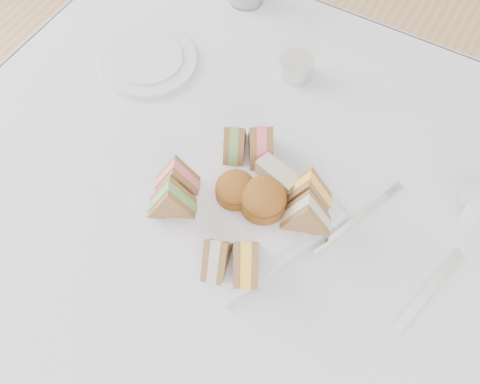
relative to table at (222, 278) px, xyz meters
The scene contains 19 objects.
floor 0.37m from the table, ahead, with size 4.00×4.00×0.00m, color #9E7751.
table is the anchor object (origin of this frame).
tablecloth 0.37m from the table, ahead, with size 1.02×1.02×0.01m, color silver.
serving_plate 0.39m from the table, 17.19° to the right, with size 0.25×0.25×0.01m, color silver.
sandwich_fl_a 0.43m from the table, 141.37° to the right, with size 0.08×0.04×0.07m, color brown, non-canonical shape.
sandwich_fl_b 0.43m from the table, 111.65° to the right, with size 0.08×0.04×0.07m, color brown, non-canonical shape.
sandwich_fr_a 0.45m from the table, 41.78° to the right, with size 0.08×0.04×0.07m, color brown, non-canonical shape.
sandwich_fr_b 0.45m from the table, 57.59° to the right, with size 0.08×0.04×0.07m, color brown, non-canonical shape.
sandwich_bl_a 0.43m from the table, 93.90° to the left, with size 0.07×0.03×0.07m, color brown, non-canonical shape.
sandwich_bl_b 0.44m from the table, 68.03° to the left, with size 0.08×0.04×0.07m, color brown, non-canonical shape.
sandwich_br_a 0.46m from the table, ahead, with size 0.08×0.04×0.07m, color brown, non-canonical shape.
sandwich_br_b 0.45m from the table, 16.89° to the left, with size 0.08×0.04×0.07m, color brown, non-canonical shape.
scone_left 0.41m from the table, ahead, with size 0.07×0.07×0.04m, color brown.
scone_right 0.42m from the table, ahead, with size 0.08×0.08×0.05m, color brown.
pastry_slice 0.42m from the table, 29.43° to the left, with size 0.08×0.03×0.04m, color tan.
side_plate 0.50m from the table, 145.91° to the left, with size 0.19×0.19×0.01m, color silver.
tea_strainer 0.49m from the table, 89.61° to the left, with size 0.07×0.07×0.04m, color silver.
knife 0.54m from the table, ahead, with size 0.01×0.18×0.00m, color silver.
fork 0.44m from the table, 11.42° to the left, with size 0.01×0.17×0.00m, color silver.
Camera 1 is at (0.32, -0.46, 1.60)m, focal length 45.00 mm.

